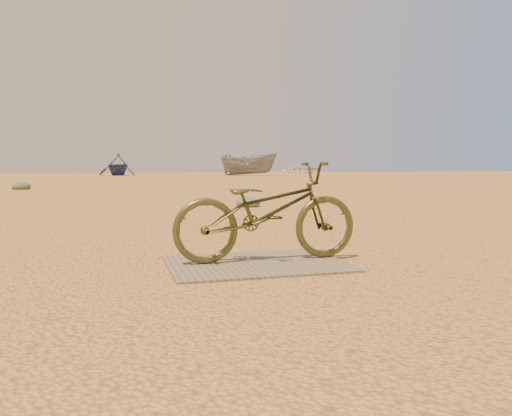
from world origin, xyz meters
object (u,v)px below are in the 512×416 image
object	(u,v)px
boat_far_left	(118,164)
boat_mid_right	(249,164)
boat_far_right	(301,169)
bicycle	(267,211)
plywood_board	(256,264)

from	to	relation	value
boat_far_left	boat_mid_right	distance (m)	12.05
boat_mid_right	boat_far_right	distance (m)	14.04
bicycle	boat_far_right	bearing A→B (deg)	-21.58
bicycle	boat_far_left	distance (m)	43.13
plywood_board	bicycle	world-z (taller)	bicycle
plywood_board	boat_mid_right	xyz separation A→B (m)	(10.53, 39.28, 1.01)
boat_far_left	boat_far_right	size ratio (longest dim) A/B	0.82
boat_mid_right	boat_far_right	size ratio (longest dim) A/B	1.13
boat_far_left	boat_far_right	bearing A→B (deg)	36.42
boat_far_left	boat_far_right	distance (m)	21.66
bicycle	boat_mid_right	distance (m)	40.55
plywood_board	boat_far_right	xyz separation A→B (m)	(19.75, 49.86, 0.48)
boat_far_right	bicycle	bearing A→B (deg)	-126.21
plywood_board	boat_far_right	distance (m)	53.63
bicycle	boat_far_left	xyz separation A→B (m)	(-0.99, 43.12, 0.52)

